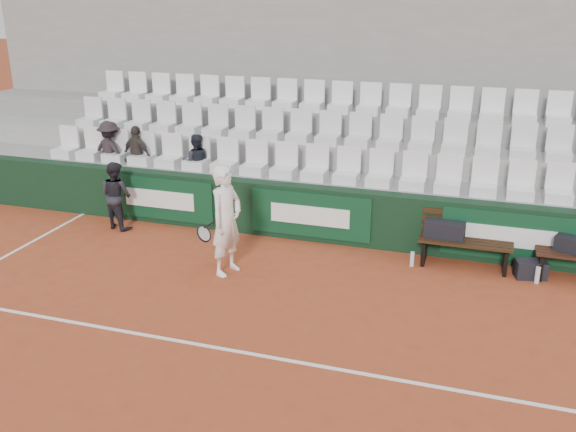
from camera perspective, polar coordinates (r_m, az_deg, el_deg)
The scene contains 21 objects.
ground at distance 8.34m, azimuth -4.11°, elevation -12.01°, with size 80.00×80.00×0.00m, color #9F4224.
court_baseline at distance 8.34m, azimuth -4.11°, elevation -11.98°, with size 18.00×0.06×0.01m, color white.
back_barrier at distance 11.54m, azimuth 3.49°, elevation 0.12°, with size 18.00×0.34×1.00m.
grandstand_tier_front at distance 12.14m, azimuth 3.92°, elevation 1.11°, with size 18.00×0.95×1.00m, color gray.
grandstand_tier_mid at distance 12.95m, azimuth 4.97°, elevation 3.34°, with size 18.00×0.95×1.45m, color #989896.
grandstand_tier_back at distance 13.79m, azimuth 5.90°, elevation 5.31°, with size 18.00×0.95×1.90m, color gray.
grandstand_rear_wall at distance 14.13m, azimuth 6.63°, elevation 10.82°, with size 18.00×0.30×4.40m, color gray.
seat_row_front at distance 11.74m, azimuth 3.81°, elevation 4.62°, with size 11.90×0.44×0.63m, color white.
seat_row_mid at distance 12.53m, azimuth 4.93°, elevation 7.69°, with size 11.90×0.44×0.63m, color silver.
seat_row_back at distance 13.36m, azimuth 5.94°, elevation 10.39°, with size 11.90×0.44×0.63m, color white.
bench_left at distance 10.97m, azimuth 15.41°, elevation -3.23°, with size 1.50×0.56×0.45m, color #311D0E.
sports_bag_left at distance 10.89m, azimuth 13.75°, elevation -1.20°, with size 0.65×0.28×0.28m, color black.
sports_bag_right at distance 10.95m, azimuth 24.00°, elevation -2.38°, with size 0.53×0.24×0.24m, color black.
sports_bag_ground at distance 10.91m, azimuth 20.76°, elevation -4.43°, with size 0.47×0.29×0.29m, color black.
water_bottle_near at distance 10.82m, azimuth 10.98°, elevation -3.78°, with size 0.07×0.07×0.25m, color silver.
water_bottle_far at distance 10.75m, azimuth 21.29°, elevation -4.93°, with size 0.08×0.08×0.27m, color silver.
tennis_player at distance 10.16m, azimuth -5.52°, elevation -0.41°, with size 0.79×0.74×1.78m.
ball_kid at distance 12.53m, azimuth -15.02°, elevation 1.79°, with size 0.63×0.49×1.30m, color black.
spectator_a at distance 13.56m, azimuth -15.67°, elevation 7.38°, with size 0.81×0.47×1.26m, color black.
spectator_b at distance 13.24m, azimuth -13.40°, elevation 7.16°, with size 0.71×0.29×1.20m, color #352F2A.
spectator_c at distance 12.63m, azimuth -8.25°, elevation 6.72°, with size 0.55×0.43×1.13m, color black.
Camera 1 is at (2.72, -6.54, 4.41)m, focal length 40.00 mm.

